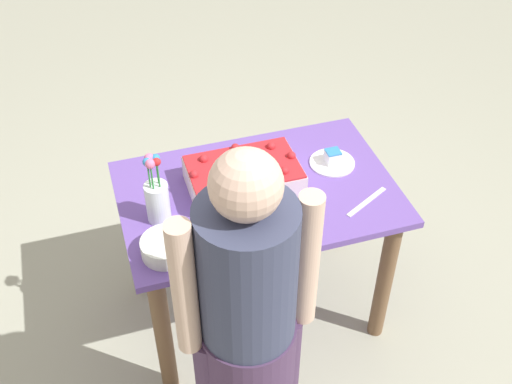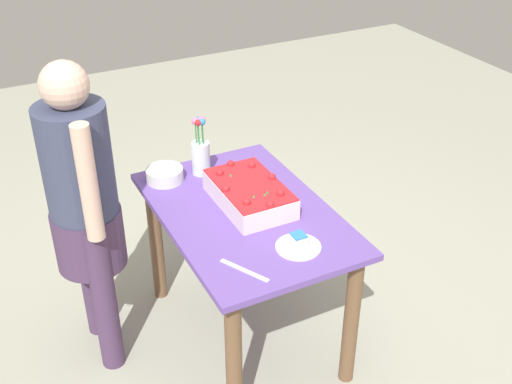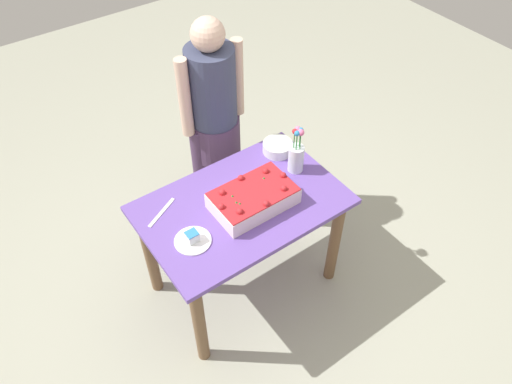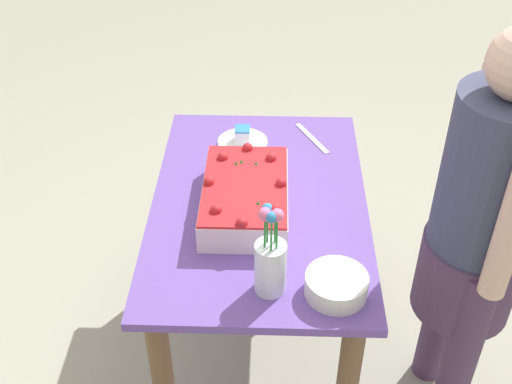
# 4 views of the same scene
# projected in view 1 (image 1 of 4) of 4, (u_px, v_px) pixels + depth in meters

# --- Properties ---
(ground_plane) EXTENTS (8.00, 8.00, 0.00)m
(ground_plane) POSITION_uv_depth(u_px,v_px,m) (257.00, 307.00, 3.09)
(ground_plane) COLOR #A3A490
(dining_table) EXTENTS (1.12, 0.73, 0.75)m
(dining_table) POSITION_uv_depth(u_px,v_px,m) (258.00, 218.00, 2.70)
(dining_table) COLOR #684AA2
(dining_table) RESTS_ON ground_plane
(sheet_cake) EXTENTS (0.45, 0.28, 0.13)m
(sheet_cake) POSITION_uv_depth(u_px,v_px,m) (244.00, 176.00, 2.58)
(sheet_cake) COLOR silver
(sheet_cake) RESTS_ON dining_table
(serving_plate_with_slice) EXTENTS (0.19, 0.19, 0.07)m
(serving_plate_with_slice) POSITION_uv_depth(u_px,v_px,m) (332.00, 160.00, 2.72)
(serving_plate_with_slice) COLOR white
(serving_plate_with_slice) RESTS_ON dining_table
(cake_knife) EXTENTS (0.21, 0.13, 0.00)m
(cake_knife) POSITION_uv_depth(u_px,v_px,m) (367.00, 202.00, 2.54)
(cake_knife) COLOR silver
(cake_knife) RESTS_ON dining_table
(flower_vase) EXTENTS (0.09, 0.09, 0.30)m
(flower_vase) POSITION_uv_depth(u_px,v_px,m) (157.00, 197.00, 2.40)
(flower_vase) COLOR silver
(flower_vase) RESTS_ON dining_table
(fruit_bowl) EXTENTS (0.18, 0.18, 0.06)m
(fruit_bowl) POSITION_uv_depth(u_px,v_px,m) (166.00, 247.00, 2.32)
(fruit_bowl) COLOR silver
(fruit_bowl) RESTS_ON dining_table
(person_standing) EXTENTS (0.45, 0.31, 1.49)m
(person_standing) POSITION_uv_depth(u_px,v_px,m) (248.00, 315.00, 2.00)
(person_standing) COLOR #493252
(person_standing) RESTS_ON ground_plane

